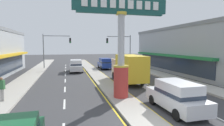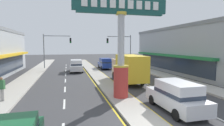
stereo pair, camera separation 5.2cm
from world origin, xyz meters
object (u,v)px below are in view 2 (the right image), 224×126
Objects in this scene: storefront_right at (193,50)px; suv_mid_left_lane at (176,96)px; traffic_light_left_side at (54,45)px; suv_far_right_lane at (105,63)px; suv_near_left_lane at (76,66)px; district_sign at (121,45)px; box_truck_near_right_lane at (128,68)px; traffic_light_right_side at (122,45)px; pedestrian_far_side at (2,88)px.

suv_mid_left_lane is (-12.73, -14.56, -2.52)m from storefront_right.
traffic_light_left_side is at bearing 156.77° from storefront_right.
suv_far_right_lane is 0.99× the size of suv_near_left_lane.
storefront_right is (15.37, 11.17, -0.70)m from district_sign.
suv_near_left_lane is at bearing 117.54° from box_truck_near_right_lane.
traffic_light_right_side is at bearing 81.18° from suv_mid_left_lane.
district_sign is 20.68m from traffic_light_right_side.
storefront_right reaches higher than traffic_light_left_side.
traffic_light_left_side is 1.00× the size of traffic_light_right_side.
district_sign is at bearing -98.16° from suv_far_right_lane.
traffic_light_left_side reaches higher than suv_near_left_lane.
traffic_light_left_side is 9.66m from suv_far_right_lane.
traffic_light_right_side reaches higher than suv_near_left_lane.
suv_near_left_lane is at bearing -52.59° from traffic_light_left_side.
traffic_light_left_side is 3.57× the size of pedestrian_far_side.
traffic_light_right_side is 5.03m from suv_far_right_lane.
traffic_light_right_side reaches higher than box_truck_near_right_lane.
district_sign is 19.01m from storefront_right.
suv_near_left_lane is 15.93m from pedestrian_far_side.
suv_far_right_lane is at bearing -13.07° from traffic_light_left_side.
traffic_light_left_side reaches higher than suv_mid_left_lane.
district_sign is 18.85m from suv_far_right_lane.
traffic_light_left_side is at bearing 110.40° from suv_mid_left_lane.
suv_far_right_lane and suv_near_left_lane have the same top height.
traffic_light_right_side is at bearing 72.49° from district_sign.
storefront_right is at bearing 23.05° from pedestrian_far_side.
pedestrian_far_side is at bearing -157.24° from box_truck_near_right_lane.
pedestrian_far_side is (-14.82, -18.74, -3.08)m from traffic_light_right_side.
suv_near_left_lane is at bearing -153.46° from suv_far_right_lane.
pedestrian_far_side is at bearing -128.34° from traffic_light_right_side.
storefront_right is at bearing -14.26° from suv_near_left_lane.
suv_far_right_lane is 1.00× the size of suv_mid_left_lane.
storefront_right is at bearing -43.06° from traffic_light_right_side.
suv_mid_left_lane is at bearing -90.00° from suv_far_right_lane.
storefront_right is 3.29× the size of box_truck_near_right_lane.
traffic_light_left_side reaches higher than suv_far_right_lane.
suv_far_right_lane is 5.89m from suv_near_left_lane.
district_sign is 1.13× the size of box_truck_near_right_lane.
traffic_light_right_side is 0.89× the size of box_truck_near_right_lane.
suv_near_left_lane is at bearing 165.74° from storefront_right.
suv_near_left_lane and suv_mid_left_lane have the same top height.
box_truck_near_right_lane is at bearing 65.29° from district_sign.
district_sign reaches higher than suv_near_left_lane.
pedestrian_far_side reaches higher than suv_far_right_lane.
pedestrian_far_side is at bearing -156.95° from storefront_right.
traffic_light_right_side reaches higher than pedestrian_far_side.
suv_near_left_lane is 1.01× the size of suv_mid_left_lane.
district_sign is at bearing -114.71° from box_truck_near_right_lane.
box_truck_near_right_lane is 1.49× the size of suv_near_left_lane.
pedestrian_far_side is (-23.97, -10.20, -2.34)m from storefront_right.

